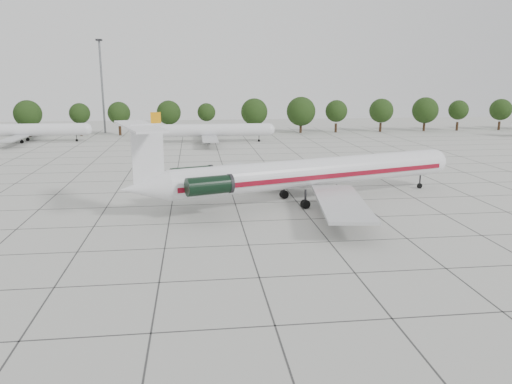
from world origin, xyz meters
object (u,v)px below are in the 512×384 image
bg_airliner_b (27,130)px  bg_airliner_c (212,130)px  main_airliner (299,173)px  floodlight_mast (102,81)px  ground_crew (368,217)px

bg_airliner_b → bg_airliner_c: same height
main_airliner → bg_airliner_b: 84.74m
bg_airliner_b → bg_airliner_c: 44.88m
bg_airliner_b → floodlight_mast: floodlight_mast is taller
floodlight_mast → main_airliner: bearing=-65.7°
ground_crew → main_airliner: bearing=-72.4°
bg_airliner_b → bg_airliner_c: (44.47, -6.08, 0.00)m
main_airliner → bg_airliner_c: bearing=81.0°
main_airliner → bg_airliner_c: 60.44m
bg_airliner_b → main_airliner: bearing=-51.0°
floodlight_mast → bg_airliner_b: bearing=-129.1°
main_airliner → floodlight_mast: floodlight_mast is taller
floodlight_mast → bg_airliner_c: bearing=-40.1°
ground_crew → bg_airliner_b: size_ratio=0.06×
bg_airliner_c → floodlight_mast: (-29.33, 24.71, 11.37)m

